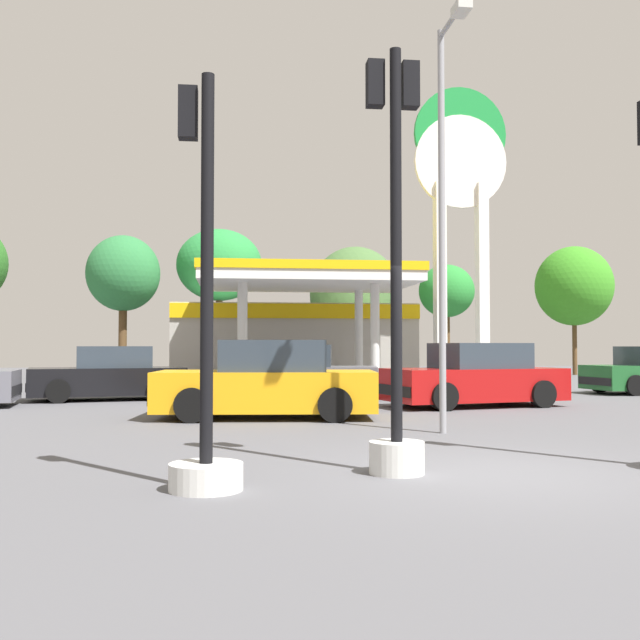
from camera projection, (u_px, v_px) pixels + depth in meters
name	position (u px, v px, depth m)	size (l,w,h in m)	color
ground_plane	(492.00, 473.00, 8.95)	(90.00, 90.00, 0.00)	#56565B
gas_station	(293.00, 336.00, 32.60)	(10.34, 12.33, 4.37)	#ADA89E
station_pole_sign	(461.00, 198.00, 28.73)	(3.64, 0.56, 11.60)	white
car_0	(300.00, 375.00, 21.15)	(4.60, 2.52, 1.56)	black
car_3	(267.00, 383.00, 15.73)	(4.79, 2.46, 1.66)	black
car_4	(109.00, 376.00, 20.97)	(4.51, 2.59, 1.52)	black
car_5	(475.00, 378.00, 18.74)	(4.78, 2.82, 1.60)	black
traffic_signal_0	(204.00, 376.00, 7.92)	(0.79, 0.79, 4.48)	silver
traffic_signal_2	(396.00, 319.00, 8.98)	(0.66, 0.69, 5.17)	silver
tree_1	(123.00, 274.00, 34.93)	(3.44, 3.44, 6.74)	brown
tree_2	(219.00, 266.00, 36.91)	(4.25, 4.25, 7.34)	brown
tree_3	(355.00, 295.00, 38.52)	(4.73, 4.73, 6.69)	brown
tree_4	(447.00, 292.00, 39.40)	(2.95, 2.95, 5.85)	brown
tree_5	(574.00, 286.00, 39.01)	(4.02, 4.02, 6.77)	brown
corner_streetlamp	(445.00, 188.00, 12.95)	(0.24, 1.48, 7.19)	gray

